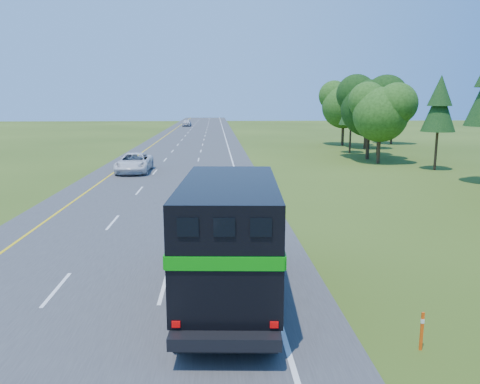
# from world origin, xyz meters

# --- Properties ---
(road) EXTENTS (15.00, 260.00, 0.04)m
(road) POSITION_xyz_m (0.00, 50.00, 0.02)
(road) COLOR #38383A
(road) RESTS_ON ground
(lane_markings) EXTENTS (11.15, 260.00, 0.01)m
(lane_markings) POSITION_xyz_m (0.00, 50.00, 0.04)
(lane_markings) COLOR yellow
(lane_markings) RESTS_ON road
(horse_truck) EXTENTS (3.37, 9.20, 4.01)m
(horse_truck) POSITION_xyz_m (4.11, 9.97, 2.18)
(horse_truck) COLOR black
(horse_truck) RESTS_ON road
(white_suv) EXTENTS (2.93, 6.23, 1.72)m
(white_suv) POSITION_xyz_m (-3.67, 38.09, 0.90)
(white_suv) COLOR silver
(white_suv) RESTS_ON road
(far_car) EXTENTS (2.25, 5.19, 1.74)m
(far_car) POSITION_xyz_m (-3.41, 116.10, 0.91)
(far_car) COLOR #BBBBC3
(far_car) RESTS_ON road
(delineator) EXTENTS (0.09, 0.05, 1.06)m
(delineator) POSITION_xyz_m (8.97, 6.48, 0.57)
(delineator) COLOR #FF4B0D
(delineator) RESTS_ON ground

